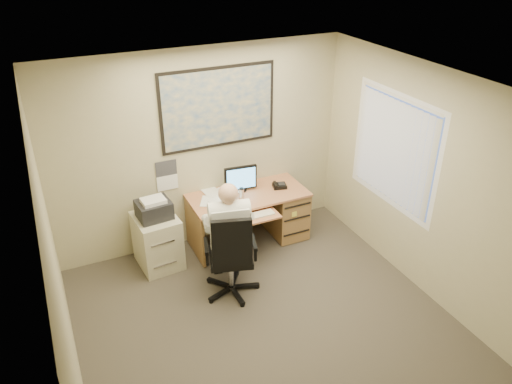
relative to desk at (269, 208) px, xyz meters
name	(u,v)px	position (x,y,z in m)	size (l,w,h in m)	color
room_shell	(280,235)	(-0.84, -1.90, 0.91)	(4.00, 4.50, 2.70)	#3D382F
desk	(269,208)	(0.00, 0.00, 0.00)	(1.60, 0.97, 1.11)	#C17D53
world_map	(218,108)	(-0.58, 0.33, 1.46)	(1.56, 0.03, 1.06)	#1E4C93
wall_calendar	(167,176)	(-1.33, 0.34, 0.64)	(0.28, 0.01, 0.42)	white
window_blinds	(394,151)	(1.13, -1.10, 1.11)	(0.06, 1.40, 1.30)	beige
filing_cabinet	(157,236)	(-1.62, -0.01, -0.02)	(0.56, 0.65, 0.99)	beige
office_chair	(234,270)	(-0.95, -0.98, -0.10)	(0.86, 0.86, 1.16)	black
person	(229,239)	(-0.97, -0.90, 0.29)	(0.60, 0.86, 1.45)	white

